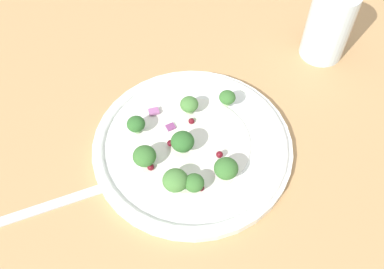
{
  "coord_description": "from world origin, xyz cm",
  "views": [
    {
      "loc": [
        29.77,
        -8.67,
        45.65
      ],
      "look_at": [
        -0.29,
        -1.91,
        2.7
      ],
      "focal_mm": 39.85,
      "sensor_mm": 36.0,
      "label": 1
    }
  ],
  "objects_px": {
    "broccoli_floret_2": "(227,98)",
    "broccoli_floret_0": "(175,181)",
    "fork": "(72,198)",
    "water_glass": "(329,25)",
    "plate": "(192,143)",
    "broccoli_floret_1": "(183,142)"
  },
  "relations": [
    {
      "from": "broccoli_floret_1",
      "to": "fork",
      "type": "relative_size",
      "value": 0.16
    },
    {
      "from": "broccoli_floret_1",
      "to": "broccoli_floret_2",
      "type": "bearing_deg",
      "value": 128.6
    },
    {
      "from": "plate",
      "to": "broccoli_floret_2",
      "type": "distance_m",
      "value": 0.08
    },
    {
      "from": "broccoli_floret_1",
      "to": "fork",
      "type": "distance_m",
      "value": 0.15
    },
    {
      "from": "broccoli_floret_2",
      "to": "broccoli_floret_1",
      "type": "bearing_deg",
      "value": -51.4
    },
    {
      "from": "broccoli_floret_1",
      "to": "broccoli_floret_2",
      "type": "distance_m",
      "value": 0.09
    },
    {
      "from": "broccoli_floret_2",
      "to": "broccoli_floret_0",
      "type": "bearing_deg",
      "value": -40.64
    },
    {
      "from": "plate",
      "to": "broccoli_floret_0",
      "type": "distance_m",
      "value": 0.07
    },
    {
      "from": "fork",
      "to": "water_glass",
      "type": "height_order",
      "value": "water_glass"
    },
    {
      "from": "plate",
      "to": "broccoli_floret_1",
      "type": "relative_size",
      "value": 8.76
    },
    {
      "from": "plate",
      "to": "broccoli_floret_1",
      "type": "height_order",
      "value": "broccoli_floret_1"
    },
    {
      "from": "broccoli_floret_2",
      "to": "water_glass",
      "type": "height_order",
      "value": "water_glass"
    },
    {
      "from": "plate",
      "to": "water_glass",
      "type": "distance_m",
      "value": 0.27
    },
    {
      "from": "fork",
      "to": "broccoli_floret_0",
      "type": "bearing_deg",
      "value": 80.67
    },
    {
      "from": "broccoli_floret_2",
      "to": "water_glass",
      "type": "xyz_separation_m",
      "value": [
        -0.08,
        0.17,
        0.02
      ]
    },
    {
      "from": "broccoli_floret_1",
      "to": "broccoli_floret_2",
      "type": "xyz_separation_m",
      "value": [
        -0.06,
        0.07,
        -0.0
      ]
    },
    {
      "from": "fork",
      "to": "plate",
      "type": "bearing_deg",
      "value": 105.07
    },
    {
      "from": "water_glass",
      "to": "broccoli_floret_2",
      "type": "bearing_deg",
      "value": -64.15
    },
    {
      "from": "broccoli_floret_0",
      "to": "broccoli_floret_1",
      "type": "height_order",
      "value": "broccoli_floret_1"
    },
    {
      "from": "fork",
      "to": "broccoli_floret_1",
      "type": "bearing_deg",
      "value": 101.23
    },
    {
      "from": "broccoli_floret_2",
      "to": "fork",
      "type": "height_order",
      "value": "broccoli_floret_2"
    },
    {
      "from": "broccoli_floret_0",
      "to": "fork",
      "type": "bearing_deg",
      "value": -99.33
    }
  ]
}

